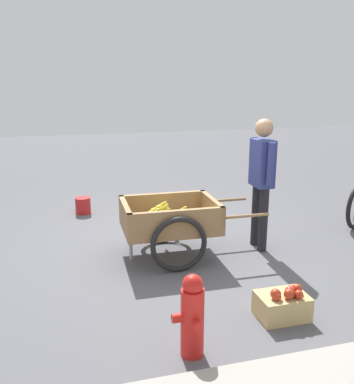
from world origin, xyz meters
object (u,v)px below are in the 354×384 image
object	(u,v)px
plastic_bucket	(83,206)
fire_hydrant	(192,316)
fruit_cart	(170,222)
vendor_person	(262,173)
mixed_fruit_crate	(283,304)

from	to	relation	value
plastic_bucket	fire_hydrant	bearing A→B (deg)	98.97
fruit_cart	vendor_person	size ratio (longest dim) A/B	1.03
vendor_person	fire_hydrant	size ratio (longest dim) A/B	2.41
plastic_bucket	mixed_fruit_crate	xyz separation A→B (m)	(-1.55, 3.59, 0.00)
fruit_cart	plastic_bucket	world-z (taller)	fruit_cart
fruit_cart	fire_hydrant	world-z (taller)	fruit_cart
fruit_cart	fire_hydrant	xyz separation A→B (m)	(0.30, 1.87, -0.10)
fire_hydrant	mixed_fruit_crate	world-z (taller)	fire_hydrant
vendor_person	plastic_bucket	world-z (taller)	vendor_person
fruit_cart	mixed_fruit_crate	xyz separation A→B (m)	(-0.63, 1.58, -0.31)
vendor_person	mixed_fruit_crate	distance (m)	1.85
fruit_cart	mixed_fruit_crate	distance (m)	1.73
mixed_fruit_crate	fire_hydrant	bearing A→B (deg)	17.41
vendor_person	plastic_bucket	xyz separation A→B (m)	(2.06, -2.02, -0.84)
fire_hydrant	plastic_bucket	size ratio (longest dim) A/B	2.59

